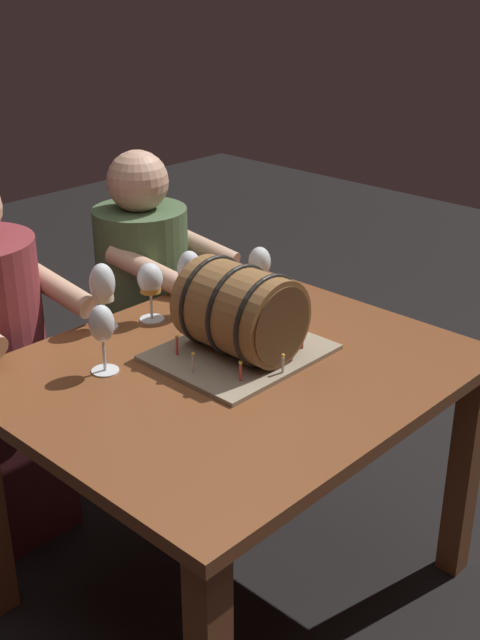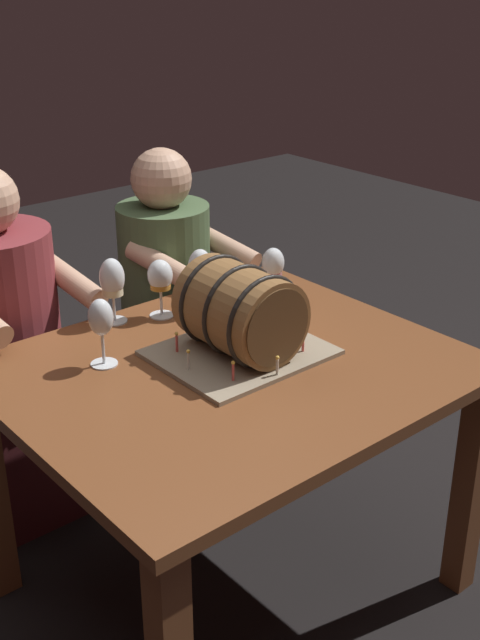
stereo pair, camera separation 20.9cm
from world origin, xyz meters
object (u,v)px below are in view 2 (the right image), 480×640
object	(u,v)px
wine_glass_red	(200,270)
wine_glass_amber	(160,278)
wine_glass_rose	(273,266)
wine_glass_white	(112,281)
person_seated_left	(6,364)
dining_table	(230,403)
wine_glass_empty	(101,320)
barrel_cake	(240,314)
person_seated_right	(168,323)

from	to	relation	value
wine_glass_red	wine_glass_amber	distance (m)	0.12
wine_glass_rose	wine_glass_white	size ratio (longest dim) A/B	0.88
person_seated_left	wine_glass_white	bearing A→B (deg)	-52.62
dining_table	wine_glass_amber	xyz separation A→B (m)	(0.05, 0.37, 0.23)
wine_glass_empty	wine_glass_rose	bearing A→B (deg)	2.75
dining_table	wine_glass_white	xyz separation A→B (m)	(-0.08, 0.42, 0.24)
wine_glass_empty	wine_glass_amber	distance (m)	0.33
barrel_cake	person_seated_left	distance (m)	0.83
person_seated_right	wine_glass_red	bearing A→B (deg)	-110.84
wine_glass_empty	wine_glass_amber	size ratio (longest dim) A/B	1.05
wine_glass_empty	wine_glass_white	xyz separation A→B (m)	(0.16, 0.21, -0.00)
wine_glass_red	wine_glass_white	distance (m)	0.26
barrel_cake	wine_glass_empty	bearing A→B (deg)	149.00
barrel_cake	person_seated_left	xyz separation A→B (m)	(-0.36, 0.68, -0.29)
wine_glass_red	wine_glass_empty	bearing A→B (deg)	-164.76
dining_table	person_seated_left	xyz separation A→B (m)	(-0.30, 0.71, -0.07)
dining_table	person_seated_right	distance (m)	0.78
barrel_cake	person_seated_left	bearing A→B (deg)	117.86
wine_glass_empty	wine_glass_amber	world-z (taller)	wine_glass_empty
dining_table	wine_glass_rose	size ratio (longest dim) A/B	6.70
wine_glass_rose	dining_table	bearing A→B (deg)	-146.63
wine_glass_rose	wine_glass_red	distance (m)	0.23
wine_glass_white	person_seated_right	size ratio (longest dim) A/B	0.17
person_seated_right	wine_glass_rose	bearing A→B (deg)	-82.29
dining_table	wine_glass_red	world-z (taller)	wine_glass_red
wine_glass_white	person_seated_left	xyz separation A→B (m)	(-0.22, 0.29, -0.30)
person_seated_left	dining_table	bearing A→B (deg)	-67.02
dining_table	wine_glass_amber	size ratio (longest dim) A/B	6.56
wine_glass_empty	wine_glass_red	xyz separation A→B (m)	(0.40, 0.11, 0.00)
dining_table	wine_glass_empty	bearing A→B (deg)	139.07
dining_table	person_seated_left	distance (m)	0.78
barrel_cake	wine_glass_amber	world-z (taller)	barrel_cake
wine_glass_red	person_seated_right	size ratio (longest dim) A/B	0.17
barrel_cake	wine_glass_white	world-z (taller)	barrel_cake
barrel_cake	wine_glass_empty	distance (m)	0.35
wine_glass_white	person_seated_right	bearing A→B (deg)	37.02
wine_glass_empty	wine_glass_white	bearing A→B (deg)	51.92
dining_table	barrel_cake	distance (m)	0.24
wine_glass_red	person_seated_right	bearing A→B (deg)	69.16
wine_glass_white	wine_glass_rose	bearing A→B (deg)	-21.96
dining_table	barrel_cake	bearing A→B (deg)	27.23
wine_glass_red	wine_glass_amber	xyz separation A→B (m)	(-0.11, 0.05, -0.01)
dining_table	wine_glass_amber	world-z (taller)	wine_glass_amber
wine_glass_red	wine_glass_amber	size ratio (longest dim) A/B	1.11
wine_glass_red	barrel_cake	bearing A→B (deg)	-108.30
wine_glass_rose	person_seated_right	distance (m)	0.58
wine_glass_rose	wine_glass_amber	bearing A→B (deg)	158.57
dining_table	person_seated_right	size ratio (longest dim) A/B	1.01
wine_glass_white	person_seated_left	distance (m)	0.48
barrel_cake	wine_glass_white	xyz separation A→B (m)	(-0.14, 0.39, 0.01)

